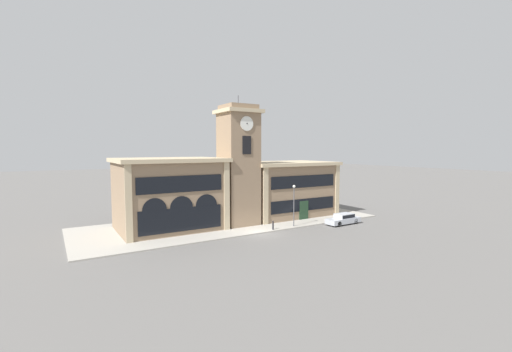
{
  "coord_description": "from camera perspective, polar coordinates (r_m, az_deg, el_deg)",
  "views": [
    {
      "loc": [
        -20.66,
        -32.64,
        9.69
      ],
      "look_at": [
        1.33,
        3.39,
        6.39
      ],
      "focal_mm": 24.0,
      "sensor_mm": 36.0,
      "label": 1
    }
  ],
  "objects": [
    {
      "name": "ground_plane",
      "position": [
        39.83,
        0.92,
        -9.61
      ],
      "size": [
        300.0,
        300.0,
        0.0
      ],
      "primitive_type": "plane",
      "color": "#605E5B"
    },
    {
      "name": "sidewalk_kerb",
      "position": [
        45.77,
        -3.85,
        -7.66
      ],
      "size": [
        39.0,
        14.1,
        0.15
      ],
      "color": "#A39E93",
      "rests_on": "ground_plane"
    },
    {
      "name": "clock_tower",
      "position": [
        43.41,
        -2.94,
        1.77
      ],
      "size": [
        4.9,
        4.9,
        16.41
      ],
      "color": "#897056",
      "rests_on": "ground_plane"
    },
    {
      "name": "town_hall_left_wing",
      "position": [
        42.55,
        -14.25,
        -2.88
      ],
      "size": [
        12.47,
        9.41,
        8.65
      ],
      "color": "#897056",
      "rests_on": "ground_plane"
    },
    {
      "name": "town_hall_right_wing",
      "position": [
        50.39,
        4.84,
        -2.08
      ],
      "size": [
        13.8,
        9.41,
        7.86
      ],
      "color": "#897056",
      "rests_on": "ground_plane"
    },
    {
      "name": "parked_car_near",
      "position": [
        46.03,
        14.38,
        -6.9
      ],
      "size": [
        4.89,
        1.83,
        1.38
      ],
      "rotation": [
        0.0,
        0.0,
        3.16
      ],
      "color": "#B2B7C1",
      "rests_on": "ground_plane"
    },
    {
      "name": "street_lamp",
      "position": [
        42.58,
        6.34,
        -3.8
      ],
      "size": [
        0.36,
        0.36,
        5.15
      ],
      "color": "#4C4C51",
      "rests_on": "sidewalk_kerb"
    },
    {
      "name": "bollard",
      "position": [
        41.12,
        2.85,
        -8.21
      ],
      "size": [
        0.18,
        0.18,
        1.06
      ],
      "color": "black",
      "rests_on": "sidewalk_kerb"
    }
  ]
}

